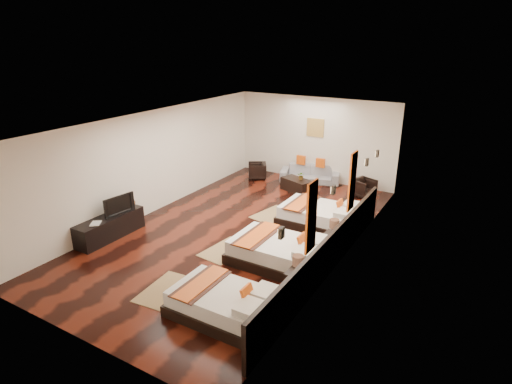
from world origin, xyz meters
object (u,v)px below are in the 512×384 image
Objects in this scene: book at (91,224)px; armchair_left at (257,171)px; bed_far at (322,216)px; nightstand_a at (297,280)px; nightstand_b at (333,240)px; table_plant at (301,176)px; sofa at (310,174)px; bed_near at (226,304)px; tv_console at (110,227)px; coffee_table at (297,185)px; bed_mid at (282,252)px; figurine at (129,201)px; armchair_right at (363,188)px; tv at (117,204)px.

book reaches higher than armchair_left.
bed_far is 3.19m from nightstand_a.
nightstand_b reaches higher than table_plant.
bed_far reaches higher than sofa.
nightstand_b is (0.00, 1.90, 0.00)m from nightstand_a.
bed_near is 1.08× the size of tv_console.
nightstand_b is at bearing -53.04° from coffee_table.
nightstand_a reaches higher than table_plant.
sofa is 1.95× the size of coffee_table.
nightstand_a is 4.95m from tv_console.
table_plant is at bearing 109.53° from bed_mid.
figurine is at bearing -176.29° from bed_mid.
bed_near is 3.16× the size of armchair_left.
coffee_table is at bearing 115.34° from nightstand_a.
armchair_left is at bearing 116.27° from bed_near.
nightstand_a is 5.68m from coffee_table.
tv_console is 5.73× the size of figurine.
bed_near is at bearing -120.13° from nightstand_a.
figurine is 0.31× the size of coffee_table.
nightstand_a reaches higher than bed_near.
armchair_left is (-3.40, 4.79, -0.00)m from bed_mid.
armchair_right is at bearing 96.92° from nightstand_b.
bed_mid is 5.88m from armchair_left.
figurine is (-0.05, 0.42, -0.08)m from tv.
bed_mid is 2.29m from bed_far.
nightstand_b is at bearing -57.97° from bed_far.
bed_near is 4.35m from tv_console.
bed_mid is at bearing 12.79° from tv_console.
bed_mid is 1.10× the size of sofa.
nightstand_a reaches higher than book.
tv reaches higher than tv_console.
bed_mid reaches higher than armchair_left.
tv_console is 1.80× the size of coffee_table.
bed_far is at bearing -53.15° from table_plant.
nightstand_b is at bearing -61.83° from tv.
figurine reaches higher than nightstand_a.
nightstand_a is 5.00m from book.
armchair_left reaches higher than tv_console.
bed_mid is 4.63m from table_plant.
sofa is at bearing 107.38° from bed_mid.
figurine is at bearing 14.79° from tv.
tv reaches higher than armchair_left.
sofa is 3.18× the size of armchair_left.
bed_near is 7.44× the size of table_plant.
armchair_right is (4.48, 5.88, 0.01)m from tv_console.
book is 1.12× the size of table_plant.
figurine is 5.14m from armchair_left.
bed_near reaches higher than tv_console.
nightstand_b reaches higher than book.
sofa is 1.05m from coffee_table.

